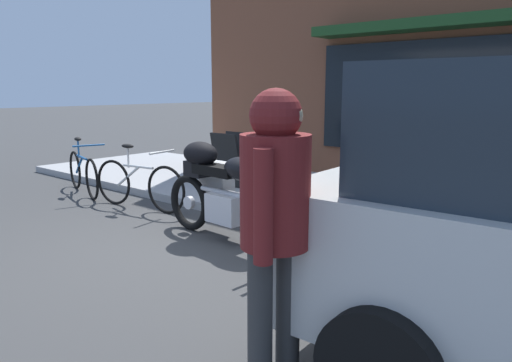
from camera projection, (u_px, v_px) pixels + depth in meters
ground_plane at (180, 249)px, 5.16m from camera, size 80.00×80.00×0.00m
touring_motorcycle at (225, 187)px, 5.39m from camera, size 2.14×0.74×1.42m
parked_bicycle at (138, 184)px, 6.84m from camera, size 1.69×0.48×0.93m
pedestrian_walking at (275, 208)px, 2.58m from camera, size 0.50×0.52×1.71m
sandwich_board_sign at (231, 160)px, 7.81m from camera, size 0.55×0.40×0.88m
second_bicycle_by_cafe at (83, 172)px, 7.82m from camera, size 1.64×0.62×0.91m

